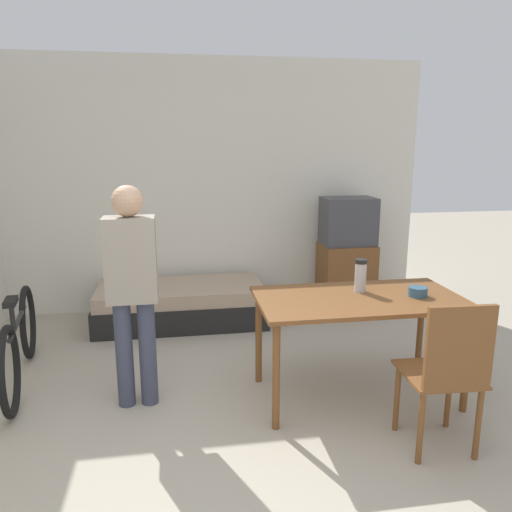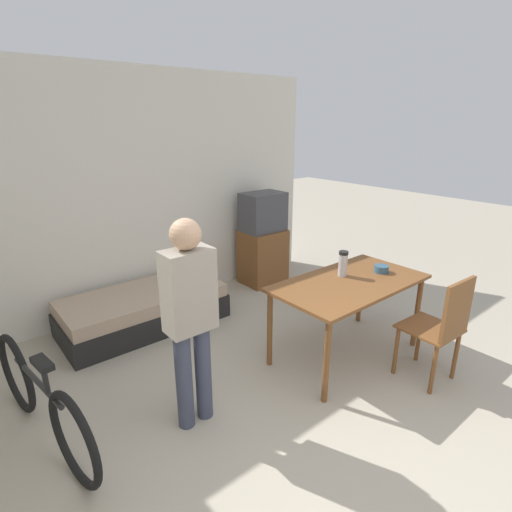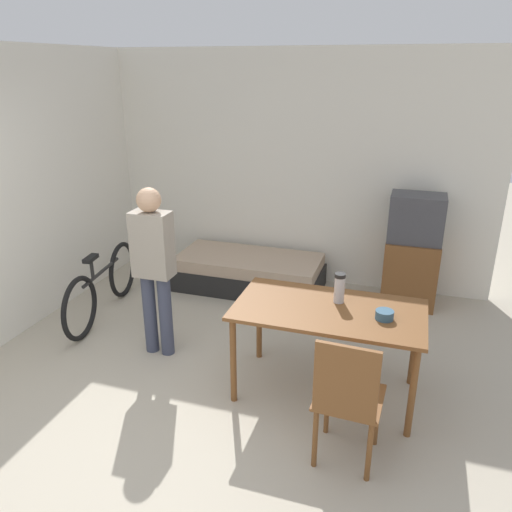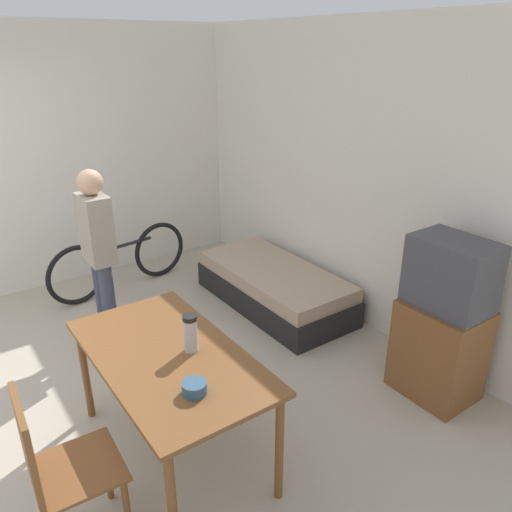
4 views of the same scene
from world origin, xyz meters
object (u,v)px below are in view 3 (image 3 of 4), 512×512
(tv, at_px, (412,253))
(mate_bowl, at_px, (384,315))
(person_standing, at_px, (154,262))
(daybed, at_px, (249,272))
(dining_table, at_px, (328,318))
(thermos_flask, at_px, (340,286))
(wooden_chair, at_px, (347,396))
(bicycle, at_px, (103,286))

(tv, bearing_deg, mate_bowl, -94.89)
(tv, xyz_separation_m, person_standing, (-2.15, -1.76, 0.30))
(daybed, bearing_deg, person_standing, -101.71)
(tv, distance_m, person_standing, 2.80)
(person_standing, relative_size, mate_bowl, 11.66)
(dining_table, height_order, thermos_flask, thermos_flask)
(wooden_chair, relative_size, mate_bowl, 7.24)
(wooden_chair, bearing_deg, dining_table, 109.04)
(wooden_chair, relative_size, bicycle, 0.60)
(person_standing, xyz_separation_m, thermos_flask, (1.62, -0.01, -0.00))
(daybed, bearing_deg, mate_bowl, -47.42)
(daybed, height_order, wooden_chair, wooden_chair)
(tv, bearing_deg, bicycle, -157.37)
(wooden_chair, height_order, bicycle, wooden_chair)
(thermos_flask, bearing_deg, person_standing, 179.70)
(dining_table, distance_m, wooden_chair, 0.81)
(daybed, height_order, dining_table, dining_table)
(dining_table, xyz_separation_m, thermos_flask, (0.05, 0.13, 0.22))
(bicycle, distance_m, person_standing, 1.18)
(thermos_flask, bearing_deg, daybed, 128.52)
(person_standing, relative_size, thermos_flask, 6.45)
(daybed, height_order, person_standing, person_standing)
(bicycle, xyz_separation_m, mate_bowl, (2.90, -0.67, 0.47))
(dining_table, relative_size, bicycle, 0.90)
(tv, distance_m, mate_bowl, 1.96)
(thermos_flask, bearing_deg, bicycle, 169.04)
(tv, bearing_deg, dining_table, -107.05)
(daybed, relative_size, mate_bowl, 12.85)
(daybed, bearing_deg, wooden_chair, -59.14)
(wooden_chair, xyz_separation_m, bicycle, (-2.74, 1.38, -0.22))
(person_standing, xyz_separation_m, mate_bowl, (1.99, -0.19, -0.10))
(daybed, distance_m, thermos_flask, 2.19)
(thermos_flask, height_order, mate_bowl, thermos_flask)
(daybed, distance_m, bicycle, 1.69)
(mate_bowl, bearing_deg, thermos_flask, 153.82)
(wooden_chair, bearing_deg, thermos_flask, 103.24)
(person_standing, distance_m, thermos_flask, 1.62)
(thermos_flask, bearing_deg, wooden_chair, -76.76)
(person_standing, height_order, mate_bowl, person_standing)
(tv, xyz_separation_m, thermos_flask, (-0.53, -1.77, 0.30))
(bicycle, height_order, person_standing, person_standing)
(thermos_flask, bearing_deg, tv, 73.32)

